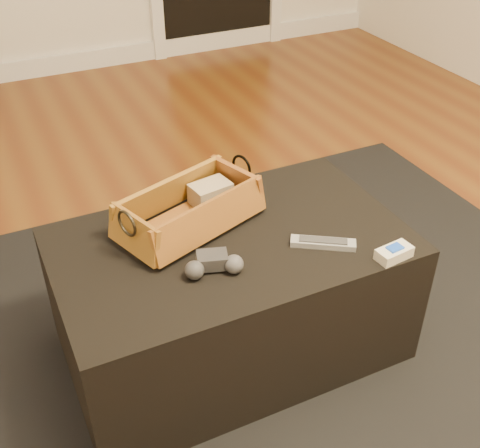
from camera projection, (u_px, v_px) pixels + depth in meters
name	position (u px, v px, depth m)	size (l,w,h in m)	color
floor	(191.00, 371.00, 1.87)	(5.00, 5.50, 0.01)	brown
baseboard	(34.00, 68.00, 3.86)	(5.00, 0.04, 0.12)	white
area_rug	(238.00, 356.00, 1.91)	(2.60, 2.00, 0.01)	black
ottoman	(231.00, 295.00, 1.83)	(1.00, 0.60, 0.42)	black
tv_remote	(188.00, 223.00, 1.72)	(0.23, 0.05, 0.02)	black
cloth_bundle	(211.00, 193.00, 1.82)	(0.12, 0.08, 0.06)	tan
wicker_basket	(189.00, 211.00, 1.73)	(0.47, 0.35, 0.15)	#AE6D27
game_controller	(214.00, 264.00, 1.57)	(0.16, 0.11, 0.05)	#2A2A2C
silver_remote	(323.00, 243.00, 1.68)	(0.17, 0.13, 0.02)	#9DA0A5
cream_gadget	(394.00, 253.00, 1.63)	(0.11, 0.06, 0.04)	silver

